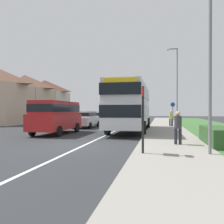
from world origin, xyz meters
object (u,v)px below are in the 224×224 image
object	(u,v)px
bus_stop_sign	(143,115)
pedestrian_walking_away	(171,118)
pedestrian_at_stop	(178,126)
street_lamp_near	(207,32)
parked_car_white	(86,118)
street_lamp_mid	(176,82)
double_decker_bus	(130,105)
parked_car_grey	(108,116)
cycle_route_sign	(173,113)
parked_van_red	(57,115)
parked_car_silver	(100,117)

from	to	relation	value
bus_stop_sign	pedestrian_walking_away	bearing A→B (deg)	83.62
pedestrian_at_stop	street_lamp_near	xyz separation A→B (m)	(0.86, -2.23, 3.60)
parked_car_white	pedestrian_walking_away	bearing A→B (deg)	15.86
street_lamp_near	street_lamp_mid	size ratio (longest dim) A/B	0.96
double_decker_bus	parked_car_grey	xyz separation A→B (m)	(-5.05, 14.27, -1.21)
cycle_route_sign	street_lamp_near	size ratio (longest dim) A/B	0.31
cycle_route_sign	bus_stop_sign	bearing A→B (deg)	-97.04
parked_car_white	pedestrian_at_stop	xyz separation A→B (m)	(7.99, -10.56, 0.06)
cycle_route_sign	street_lamp_near	bearing A→B (deg)	-88.51
cycle_route_sign	street_lamp_mid	world-z (taller)	street_lamp_mid
pedestrian_at_stop	bus_stop_sign	distance (m)	2.99
parked_car_white	street_lamp_mid	bearing A→B (deg)	23.56
pedestrian_walking_away	bus_stop_sign	distance (m)	15.56
parked_car_white	pedestrian_at_stop	world-z (taller)	pedestrian_at_stop
double_decker_bus	street_lamp_mid	xyz separation A→B (m)	(4.04, 7.21, 2.61)
street_lamp_near	parked_van_red	bearing A→B (deg)	143.90
parked_car_grey	street_lamp_near	xyz separation A→B (m)	(9.05, -23.73, 3.65)
parked_van_red	bus_stop_sign	size ratio (longest dim) A/B	2.04
parked_car_silver	pedestrian_walking_away	size ratio (longest dim) A/B	2.42
parked_car_white	parked_van_red	bearing A→B (deg)	-91.69
parked_car_grey	cycle_route_sign	distance (m)	12.18
parked_car_silver	parked_car_grey	distance (m)	5.54
pedestrian_walking_away	cycle_route_sign	bearing A→B (deg)	11.01
parked_car_grey	parked_van_red	bearing A→B (deg)	-89.94
cycle_route_sign	street_lamp_mid	xyz separation A→B (m)	(0.43, 1.49, 3.32)
double_decker_bus	cycle_route_sign	world-z (taller)	double_decker_bus
parked_van_red	pedestrian_walking_away	xyz separation A→B (m)	(8.45, 8.55, -0.42)
parked_van_red	pedestrian_at_stop	xyz separation A→B (m)	(8.17, -4.35, -0.42)
bus_stop_sign	double_decker_bus	bearing A→B (deg)	99.84
parked_car_grey	pedestrian_at_stop	bearing A→B (deg)	-69.14
parked_van_red	bus_stop_sign	xyz separation A→B (m)	(6.73, -6.91, 0.15)
parked_car_silver	parked_car_white	bearing A→B (deg)	-89.73
street_lamp_near	parked_car_white	bearing A→B (deg)	124.68
parked_car_silver	street_lamp_mid	bearing A→B (deg)	-9.70
parked_van_red	parked_car_silver	distance (m)	11.62
pedestrian_walking_away	street_lamp_near	distance (m)	15.57
double_decker_bus	pedestrian_walking_away	xyz separation A→B (m)	(3.42, 5.68, -1.17)
cycle_route_sign	street_lamp_near	world-z (taller)	street_lamp_near
bus_stop_sign	street_lamp_mid	distance (m)	17.44
parked_van_red	pedestrian_walking_away	distance (m)	12.03
parked_van_red	parked_car_grey	size ratio (longest dim) A/B	1.19
parked_van_red	street_lamp_near	world-z (taller)	street_lamp_near
parked_car_silver	cycle_route_sign	size ratio (longest dim) A/B	1.60
parked_car_silver	pedestrian_at_stop	xyz separation A→B (m)	(8.02, -15.96, 0.12)
cycle_route_sign	street_lamp_near	xyz separation A→B (m)	(0.39, -15.17, 3.15)
parked_car_silver	pedestrian_at_stop	world-z (taller)	pedestrian_at_stop
double_decker_bus	parked_car_silver	size ratio (longest dim) A/B	2.51
parked_van_red	parked_car_white	world-z (taller)	parked_van_red
parked_car_white	pedestrian_walking_away	distance (m)	8.60
parked_car_silver	pedestrian_at_stop	bearing A→B (deg)	-63.32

